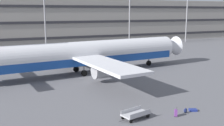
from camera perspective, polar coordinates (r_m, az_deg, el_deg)
name	(u,v)px	position (r m, az deg, el deg)	size (l,w,h in m)	color
ground_plane	(93,78)	(39.58, -4.13, -3.28)	(600.00, 600.00, 0.00)	#5B5B60
terminal_structure	(39,21)	(87.36, -15.13, 8.51)	(155.26, 19.21, 13.21)	gray
airliner	(85,54)	(42.42, -5.77, 1.83)	(38.18, 30.90, 10.70)	silver
light_mast_center_left	(44,2)	(70.93, -14.15, 12.34)	(1.80, 0.50, 20.38)	gray
light_mast_center_right	(130,6)	(78.42, 3.76, 11.98)	(1.80, 0.50, 19.10)	gray
light_mast_right	(187,4)	(89.37, 15.65, 11.98)	(1.80, 0.50, 20.63)	gray
suitcase_upright	(176,113)	(26.25, 13.34, -10.19)	(0.40, 0.44, 0.87)	#72388C
suitcase_orange	(193,110)	(28.09, 16.75, -9.50)	(0.86, 0.70, 0.22)	navy
backpack_navy	(185,111)	(27.38, 15.25, -9.69)	(0.38, 0.29, 0.52)	navy
baggage_cart	(136,114)	(25.20, 5.00, -10.68)	(3.36, 1.90, 0.82)	#B7B7BC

